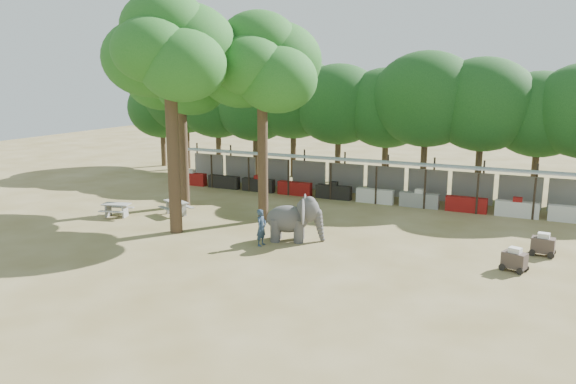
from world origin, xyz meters
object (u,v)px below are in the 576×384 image
at_px(yard_tree_left, 180,71).
at_px(cart_front, 514,259).
at_px(yard_tree_center, 169,50).
at_px(picnic_table_near, 116,208).
at_px(yard_tree_back, 261,64).
at_px(cart_back, 543,244).
at_px(picnic_table_far, 176,206).
at_px(elephant, 295,218).
at_px(handler, 261,228).

relative_size(yard_tree_left, cart_front, 9.23).
distance_m(yard_tree_center, picnic_table_near, 10.02).
relative_size(yard_tree_back, cart_back, 9.99).
bearing_deg(picnic_table_far, yard_tree_center, -28.84).
distance_m(yard_tree_left, cart_front, 21.27).
bearing_deg(picnic_table_far, elephant, 13.15).
xyz_separation_m(handler, cart_front, (11.18, 1.32, -0.39)).
relative_size(handler, cart_back, 1.56).
bearing_deg(handler, elephant, -33.00).
bearing_deg(cart_front, handler, -154.97).
height_order(elephant, picnic_table_near, elephant).
distance_m(handler, cart_front, 11.26).
height_order(yard_tree_center, picnic_table_near, yard_tree_center).
distance_m(yard_tree_center, cart_back, 19.83).
distance_m(yard_tree_center, elephant, 10.32).
height_order(yard_tree_center, picnic_table_far, yard_tree_center).
bearing_deg(yard_tree_center, elephant, 9.34).
xyz_separation_m(yard_tree_back, handler, (2.23, -4.37, -7.66)).
distance_m(picnic_table_near, picnic_table_far, 3.37).
bearing_deg(cart_back, cart_front, -105.36).
bearing_deg(picnic_table_near, yard_tree_left, 49.71).
xyz_separation_m(yard_tree_center, cart_back, (17.44, 3.68, -8.69)).
bearing_deg(picnic_table_near, picnic_table_far, 17.29).
height_order(picnic_table_near, cart_back, cart_back).
relative_size(yard_tree_left, picnic_table_far, 5.22).
bearing_deg(yard_tree_left, picnic_table_far, -66.57).
xyz_separation_m(elephant, cart_front, (10.09, -0.09, -0.62)).
height_order(picnic_table_far, cart_front, cart_front).
height_order(handler, cart_front, handler).
xyz_separation_m(yard_tree_left, picnic_table_near, (-1.88, -4.03, -7.69)).
relative_size(yard_tree_center, elephant, 3.99).
bearing_deg(yard_tree_left, elephant, -23.02).
bearing_deg(picnic_table_far, picnic_table_near, -122.48).
distance_m(yard_tree_left, yard_tree_center, 5.92).
relative_size(yard_tree_center, yard_tree_back, 1.06).
distance_m(picnic_table_near, cart_front, 21.29).
xyz_separation_m(yard_tree_left, handler, (8.23, -5.37, -7.31)).
distance_m(yard_tree_back, cart_front, 15.93).
bearing_deg(cart_back, yard_tree_center, -162.78).
distance_m(yard_tree_left, yard_tree_back, 6.09).
distance_m(elephant, picnic_table_near, 11.22).
bearing_deg(yard_tree_center, yard_tree_left, 120.96).
distance_m(picnic_table_far, cart_back, 19.50).
relative_size(yard_tree_left, picnic_table_near, 5.91).
distance_m(elephant, picnic_table_far, 8.56).
height_order(handler, cart_back, handler).
distance_m(yard_tree_left, picnic_table_far, 8.04).
bearing_deg(yard_tree_back, picnic_table_near, -158.94).
xyz_separation_m(yard_tree_center, picnic_table_far, (-2.04, 2.78, -8.67)).
height_order(yard_tree_center, yard_tree_back, yard_tree_center).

